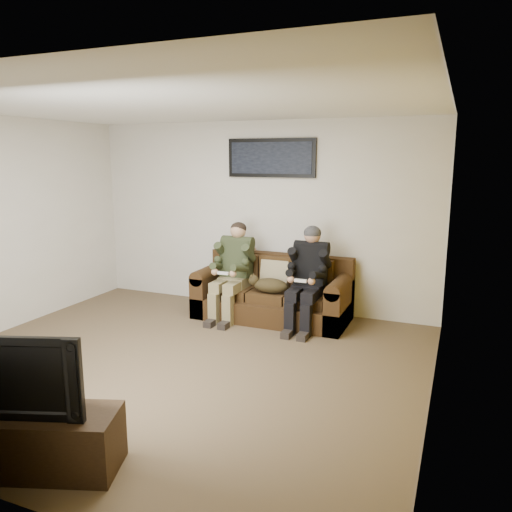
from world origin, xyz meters
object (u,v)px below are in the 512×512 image
at_px(cat, 269,285).
at_px(television, 15,372).
at_px(tv_stand, 22,440).
at_px(sofa, 274,295).
at_px(person_right, 308,272).
at_px(framed_poster, 271,158).
at_px(person_left, 233,266).

xyz_separation_m(cat, television, (-0.46, -3.53, 0.20)).
bearing_deg(tv_stand, sofa, 64.24).
height_order(person_right, television, person_right).
height_order(cat, framed_poster, framed_poster).
bearing_deg(cat, person_right, 8.67).
relative_size(framed_poster, tv_stand, 0.94).
bearing_deg(sofa, cat, -84.30).
bearing_deg(framed_poster, cat, -70.59).
bearing_deg(person_left, framed_poster, 60.66).
distance_m(tv_stand, television, 0.50).
xyz_separation_m(tv_stand, television, (-0.00, -0.00, 0.50)).
height_order(sofa, framed_poster, framed_poster).
height_order(framed_poster, television, framed_poster).
relative_size(cat, framed_poster, 0.53).
relative_size(sofa, tv_stand, 1.51).
height_order(sofa, person_left, person_left).
bearing_deg(cat, framed_poster, 109.41).
bearing_deg(framed_poster, person_left, -119.34).
bearing_deg(person_left, television, -88.66).
relative_size(person_right, television, 1.27).
distance_m(framed_poster, tv_stand, 4.58).
relative_size(sofa, cat, 3.05).
xyz_separation_m(sofa, tv_stand, (-0.43, -3.77, -0.10)).
distance_m(person_left, person_right, 1.03).
relative_size(tv_stand, television, 1.33).
height_order(sofa, cat, sofa).
height_order(framed_poster, tv_stand, framed_poster).
relative_size(sofa, framed_poster, 1.61).
xyz_separation_m(sofa, person_left, (-0.52, -0.17, 0.39)).
bearing_deg(person_left, tv_stand, -88.66).
bearing_deg(television, person_right, 56.05).
bearing_deg(person_right, sofa, 162.07).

